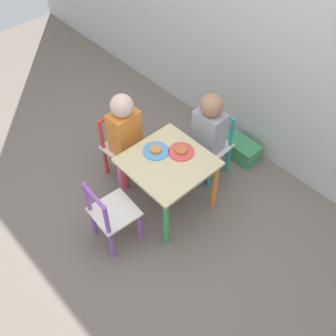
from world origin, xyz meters
TOP-DOWN VIEW (x-y plane):
  - ground_plane at (0.00, 0.00)m, footprint 6.00×6.00m
  - kids_table at (0.00, 0.00)m, footprint 0.51×0.51m
  - chair_red at (-0.45, -0.03)m, footprint 0.28×0.28m
  - chair_teal at (-0.03, 0.45)m, footprint 0.28×0.28m
  - chair_purple at (-0.03, -0.45)m, footprint 0.28×0.28m
  - child_left at (-0.38, -0.03)m, footprint 0.22×0.21m
  - child_back at (-0.02, 0.38)m, footprint 0.21×0.21m
  - plate_left at (-0.11, 0.00)m, footprint 0.17×0.17m
  - plate_back at (0.00, 0.11)m, footprint 0.17×0.17m
  - storage_bin at (0.03, 0.73)m, footprint 0.31×0.17m

SIDE VIEW (x-z plane):
  - ground_plane at x=0.00m, z-range 0.00..0.00m
  - storage_bin at x=0.03m, z-range 0.00..0.14m
  - chair_red at x=-0.45m, z-range -0.01..0.51m
  - chair_teal at x=-0.03m, z-range -0.01..0.51m
  - chair_purple at x=-0.03m, z-range -0.01..0.51m
  - kids_table at x=0.00m, z-range 0.14..0.58m
  - child_back at x=-0.02m, z-range 0.07..0.78m
  - child_left at x=-0.38m, z-range 0.07..0.79m
  - plate_left at x=-0.11m, z-range 0.43..0.46m
  - plate_back at x=0.00m, z-range 0.43..0.46m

